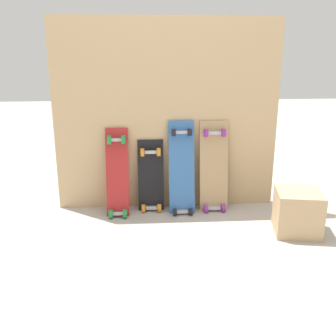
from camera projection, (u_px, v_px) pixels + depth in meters
ground_plane at (167, 208)px, 3.23m from camera, size 12.00×12.00×0.00m
plywood_wall_panel at (167, 116)px, 3.08m from camera, size 1.70×0.04×1.44m
skateboard_red at (117, 177)px, 3.06m from camera, size 0.17×0.26×0.71m
skateboard_black at (151, 180)px, 3.14m from camera, size 0.20×0.16×0.61m
skateboard_blue at (182, 172)px, 3.09m from camera, size 0.19×0.23×0.76m
skateboard_natural at (214, 171)px, 3.13m from camera, size 0.22×0.19×0.75m
wooden_crate at (298, 212)px, 2.78m from camera, size 0.34×0.34×0.30m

